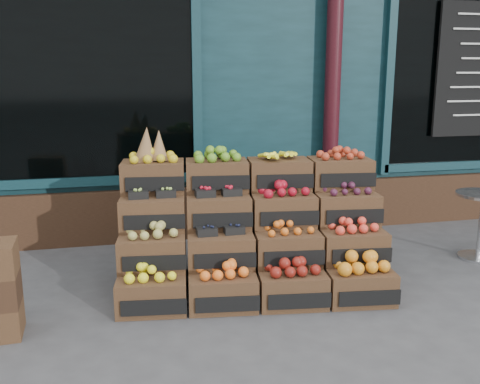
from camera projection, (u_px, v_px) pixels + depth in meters
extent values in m
plane|color=#434346|center=(284.00, 313.00, 4.26)|extent=(60.00, 60.00, 0.00)
cube|color=#0F2F35|center=(189.00, 39.00, 8.67)|extent=(12.00, 6.00, 4.80)
cube|color=#0F2F35|center=(226.00, 106.00, 6.07)|extent=(12.00, 0.12, 3.00)
cube|color=#362215|center=(228.00, 210.00, 6.27)|extent=(12.00, 0.18, 0.60)
cube|color=black|center=(78.00, 85.00, 5.59)|extent=(2.40, 0.06, 2.00)
cube|color=black|center=(479.00, 83.00, 6.65)|extent=(2.40, 0.06, 2.00)
cylinder|color=#340C12|center=(332.00, 97.00, 6.12)|extent=(0.18, 0.18, 3.20)
cube|color=#492F1C|center=(152.00, 294.00, 4.30)|extent=(0.59, 0.45, 0.28)
cube|color=black|center=(150.00, 308.00, 4.10)|extent=(0.50, 0.08, 0.12)
cube|color=yellow|center=(151.00, 273.00, 4.26)|extent=(0.47, 0.34, 0.09)
cube|color=#492F1C|center=(223.00, 291.00, 4.35)|extent=(0.59, 0.45, 0.28)
cube|color=black|center=(225.00, 305.00, 4.16)|extent=(0.50, 0.08, 0.12)
cube|color=orange|center=(223.00, 269.00, 4.31)|extent=(0.47, 0.34, 0.10)
cube|color=#492F1C|center=(292.00, 288.00, 4.41)|extent=(0.59, 0.45, 0.28)
cube|color=black|center=(297.00, 302.00, 4.22)|extent=(0.50, 0.08, 0.12)
cube|color=maroon|center=(292.00, 266.00, 4.37)|extent=(0.47, 0.34, 0.10)
cube|color=#492F1C|center=(359.00, 285.00, 4.46)|extent=(0.59, 0.45, 0.28)
cube|color=black|center=(367.00, 299.00, 4.27)|extent=(0.50, 0.08, 0.12)
cube|color=orange|center=(360.00, 263.00, 4.42)|extent=(0.47, 0.34, 0.13)
cube|color=#492F1C|center=(152.00, 252.00, 4.46)|extent=(0.59, 0.45, 0.28)
cube|color=black|center=(151.00, 263.00, 4.27)|extent=(0.50, 0.08, 0.12)
cube|color=#A69F50|center=(152.00, 231.00, 4.42)|extent=(0.47, 0.34, 0.09)
cube|color=#492F1C|center=(221.00, 250.00, 4.52)|extent=(0.59, 0.45, 0.28)
cube|color=black|center=(222.00, 261.00, 4.33)|extent=(0.50, 0.08, 0.12)
cube|color=black|center=(220.00, 232.00, 4.48)|extent=(0.47, 0.34, 0.03)
cube|color=#492F1C|center=(287.00, 247.00, 4.57)|extent=(0.59, 0.45, 0.28)
cube|color=black|center=(292.00, 259.00, 4.38)|extent=(0.50, 0.08, 0.12)
cube|color=orange|center=(288.00, 228.00, 4.53)|extent=(0.47, 0.34, 0.07)
cube|color=#492F1C|center=(352.00, 245.00, 4.63)|extent=(0.59, 0.45, 0.28)
cube|color=black|center=(359.00, 256.00, 4.44)|extent=(0.50, 0.08, 0.12)
cube|color=#F13E2D|center=(353.00, 225.00, 4.59)|extent=(0.47, 0.34, 0.09)
cube|color=#492F1C|center=(153.00, 213.00, 4.63)|extent=(0.59, 0.45, 0.28)
cube|color=black|center=(151.00, 222.00, 4.44)|extent=(0.50, 0.08, 0.12)
cube|color=#9BBE53|center=(152.00, 196.00, 4.59)|extent=(0.47, 0.34, 0.03)
cube|color=#492F1C|center=(219.00, 211.00, 4.68)|extent=(0.59, 0.45, 0.28)
cube|color=black|center=(220.00, 220.00, 4.49)|extent=(0.50, 0.08, 0.12)
cube|color=red|center=(218.00, 194.00, 4.65)|extent=(0.47, 0.34, 0.04)
cube|color=#492F1C|center=(283.00, 210.00, 4.74)|extent=(0.59, 0.45, 0.28)
cube|color=black|center=(287.00, 219.00, 4.55)|extent=(0.50, 0.08, 0.12)
cube|color=maroon|center=(283.00, 189.00, 4.70)|extent=(0.47, 0.34, 0.09)
cube|color=#492F1C|center=(346.00, 208.00, 4.80)|extent=(0.59, 0.45, 0.28)
cube|color=black|center=(352.00, 217.00, 4.60)|extent=(0.50, 0.08, 0.12)
cube|color=#45192F|center=(346.00, 189.00, 4.76)|extent=(0.47, 0.34, 0.07)
cube|color=#492F1C|center=(153.00, 177.00, 4.79)|extent=(0.59, 0.45, 0.28)
cube|color=black|center=(152.00, 184.00, 4.60)|extent=(0.50, 0.08, 0.12)
cube|color=gold|center=(152.00, 156.00, 4.75)|extent=(0.47, 0.34, 0.09)
cube|color=#492F1C|center=(217.00, 175.00, 4.85)|extent=(0.59, 0.45, 0.28)
cube|color=black|center=(218.00, 183.00, 4.66)|extent=(0.50, 0.08, 0.12)
cube|color=#5C9323|center=(217.00, 155.00, 4.81)|extent=(0.47, 0.34, 0.09)
cube|color=#492F1C|center=(279.00, 174.00, 4.90)|extent=(0.59, 0.45, 0.28)
cube|color=black|center=(283.00, 182.00, 4.71)|extent=(0.50, 0.08, 0.12)
cube|color=#FCF829|center=(279.00, 155.00, 4.86)|extent=(0.47, 0.34, 0.08)
cube|color=#492F1C|center=(340.00, 173.00, 4.96)|extent=(0.59, 0.45, 0.28)
cube|color=black|center=(346.00, 180.00, 4.77)|extent=(0.50, 0.08, 0.12)
cube|color=#B1371F|center=(340.00, 154.00, 4.92)|extent=(0.47, 0.34, 0.08)
cube|color=#362215|center=(254.00, 279.00, 4.61)|extent=(2.30, 0.67, 0.28)
cube|color=#362215|center=(251.00, 255.00, 4.80)|extent=(2.30, 0.67, 0.55)
cube|color=#362215|center=(248.00, 233.00, 5.00)|extent=(2.30, 0.67, 0.83)
cone|color=olive|center=(146.00, 144.00, 4.71)|extent=(0.19, 0.19, 0.32)
cone|color=olive|center=(159.00, 145.00, 4.79)|extent=(0.17, 0.17, 0.28)
cylinder|color=silver|center=(478.00, 257.00, 5.52)|extent=(0.40, 0.40, 0.03)
imported|color=#1E6938|center=(89.00, 158.00, 6.23)|extent=(0.76, 0.63, 1.79)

